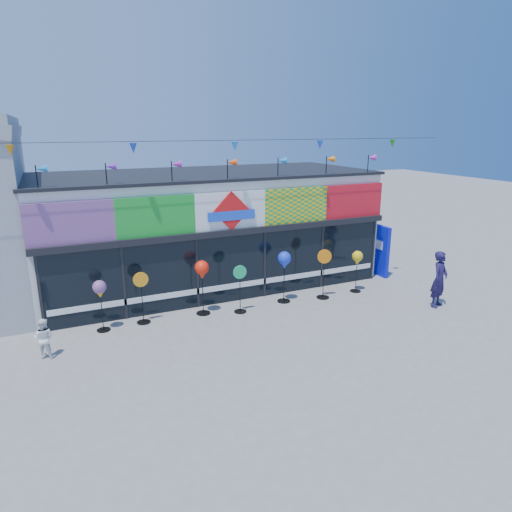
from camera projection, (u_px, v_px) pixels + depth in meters
ground at (278, 343)px, 12.46m from camera, size 80.00×80.00×0.00m
kite_shop at (207, 227)px, 17.10m from camera, size 16.00×5.70×5.31m
blue_sign at (380, 250)px, 17.92m from camera, size 0.19×1.00×2.00m
spinner_0 at (100, 291)px, 12.89m from camera, size 0.39×0.39×1.53m
spinner_1 at (142, 296)px, 13.51m from camera, size 0.45×0.41×1.59m
spinner_2 at (202, 272)px, 14.02m from camera, size 0.44×0.44×1.74m
spinner_3 at (240, 288)px, 14.31m from camera, size 0.44×0.40×1.55m
spinner_4 at (284, 262)px, 15.02m from camera, size 0.44×0.44×1.75m
spinner_5 at (324, 273)px, 15.49m from camera, size 0.47×0.44×1.73m
spinner_6 at (357, 259)px, 16.02m from camera, size 0.38×0.38×1.51m
adult_man at (439, 279)px, 14.75m from camera, size 0.79×0.66×1.86m
child at (44, 338)px, 11.56m from camera, size 0.59×0.48×1.05m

